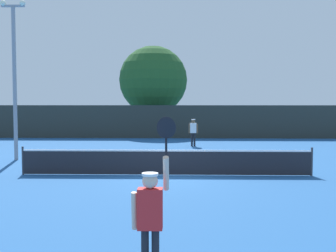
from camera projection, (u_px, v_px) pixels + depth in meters
The scene contains 10 objects.
ground_plane at pixel (166, 175), 15.71m from camera, with size 120.00×120.00×0.00m, color #235693.
tennis_net at pixel (166, 162), 15.67m from camera, with size 10.98×0.08×1.07m.
perimeter_fence at pixel (173, 122), 31.20m from camera, with size 38.20×0.12×2.48m, color #2D332D.
player_serving at pixel (151, 210), 6.34m from camera, with size 0.68×0.40×2.57m.
player_receiving at pixel (193, 130), 25.59m from camera, with size 0.57×0.25×1.67m.
tennis_ball at pixel (187, 170), 16.67m from camera, with size 0.07×0.07×0.07m, color #CCE033.
light_pole at pixel (14, 69), 19.51m from camera, with size 1.18×0.28×7.49m.
large_tree at pixel (153, 80), 34.93m from camera, with size 5.71×5.71×7.41m.
parked_car_near at pixel (143, 123), 38.98m from camera, with size 2.35×4.38×1.69m.
parked_car_mid at pixel (287, 124), 37.09m from camera, with size 1.93×4.21×1.69m.
Camera 1 is at (0.51, -15.56, 2.80)m, focal length 44.50 mm.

